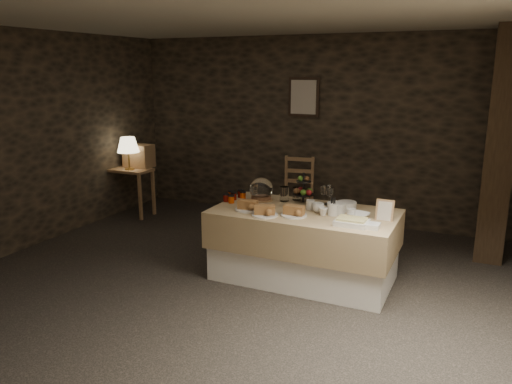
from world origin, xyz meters
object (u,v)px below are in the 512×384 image
at_px(buffet_table, 304,240).
at_px(timber_column, 500,148).
at_px(fruit_stand, 304,191).
at_px(table_lamp, 128,145).
at_px(console_table, 130,177).
at_px(wine_rack, 139,156).
at_px(chair, 298,195).

relative_size(buffet_table, timber_column, 0.71).
bearing_deg(fruit_stand, table_lamp, 165.53).
relative_size(console_table, table_lamp, 1.48).
relative_size(wine_rack, chair, 0.57).
height_order(buffet_table, fruit_stand, fruit_stand).
xyz_separation_m(table_lamp, chair, (2.37, 0.70, -0.65)).
xyz_separation_m(table_lamp, timber_column, (4.84, 0.29, 0.24)).
distance_m(timber_column, fruit_stand, 2.20).
bearing_deg(timber_column, chair, 170.55).
relative_size(console_table, chair, 0.96).
bearing_deg(chair, buffet_table, -76.98).
bearing_deg(buffet_table, fruit_stand, 111.51).
bearing_deg(fruit_stand, chair, 111.94).
height_order(table_lamp, chair, table_lamp).
height_order(table_lamp, wine_rack, table_lamp).
xyz_separation_m(buffet_table, console_table, (-3.13, 1.14, 0.15)).
height_order(console_table, timber_column, timber_column).
bearing_deg(chair, table_lamp, -172.30).
relative_size(buffet_table, chair, 2.52).
xyz_separation_m(chair, timber_column, (2.47, -0.41, 0.88)).
relative_size(console_table, wine_rack, 1.68).
distance_m(buffet_table, console_table, 3.34).
distance_m(wine_rack, chair, 2.46).
bearing_deg(wine_rack, timber_column, 0.73).
xyz_separation_m(buffet_table, chair, (-0.72, 1.79, -0.00)).
distance_m(wine_rack, timber_column, 4.85).
relative_size(chair, fruit_stand, 2.28).
distance_m(console_table, timber_column, 4.95).
distance_m(buffet_table, fruit_stand, 0.56).
distance_m(buffet_table, timber_column, 2.40).
relative_size(buffet_table, wine_rack, 4.41).
bearing_deg(table_lamp, fruit_stand, -14.47).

